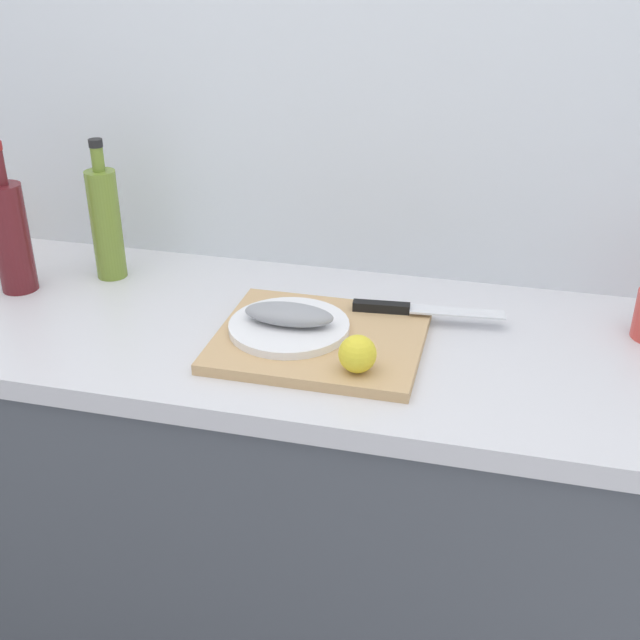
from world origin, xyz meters
TOP-DOWN VIEW (x-y plane):
  - back_wall at (0.00, 0.33)m, footprint 3.20×0.05m
  - kitchen_counter at (0.00, 0.00)m, footprint 2.00×0.60m
  - cutting_board at (0.02, -0.05)m, footprint 0.37×0.32m
  - white_plate at (-0.04, -0.04)m, footprint 0.22×0.22m
  - fish_fillet at (-0.04, -0.04)m, footprint 0.17×0.07m
  - chef_knife at (0.16, 0.08)m, footprint 0.29×0.05m
  - lemon_0 at (0.11, -0.16)m, footprint 0.06×0.06m
  - olive_oil_bottle at (-0.50, 0.14)m, footprint 0.06×0.06m
  - wine_bottle at (-0.65, 0.03)m, footprint 0.07×0.07m

SIDE VIEW (x-z plane):
  - kitchen_counter at x=0.00m, z-range 0.00..0.90m
  - cutting_board at x=0.02m, z-range 0.90..0.92m
  - white_plate at x=-0.04m, z-range 0.92..0.93m
  - chef_knife at x=0.16m, z-range 0.92..0.94m
  - lemon_0 at x=0.11m, z-range 0.92..0.98m
  - fish_fillet at x=-0.04m, z-range 0.94..0.97m
  - wine_bottle at x=-0.65m, z-range 0.87..1.18m
  - olive_oil_bottle at x=-0.50m, z-range 0.87..1.17m
  - back_wall at x=0.00m, z-range 0.00..2.50m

